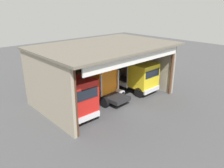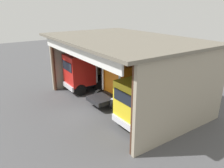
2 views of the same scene
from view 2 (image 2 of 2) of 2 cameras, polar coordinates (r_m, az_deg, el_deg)
ground_plane at (r=17.17m, az=-7.94°, el=-7.71°), size 80.00×80.00×0.00m
workshop_shed at (r=18.34m, az=5.23°, el=6.75°), size 12.98×8.96×5.56m
truck_red_left_bay at (r=21.13m, az=-8.07°, el=3.15°), size 2.65×4.50×3.59m
truck_orange_yard_outside at (r=18.53m, az=2.31°, el=0.49°), size 2.85×4.51×3.31m
truck_yellow_center_bay at (r=14.76m, az=7.82°, el=-5.10°), size 2.77×5.24×3.29m
oil_drum at (r=22.78m, az=5.87°, el=0.71°), size 0.58×0.58×0.93m
tool_cart at (r=22.43m, az=6.21°, el=0.48°), size 0.90×0.60×1.00m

